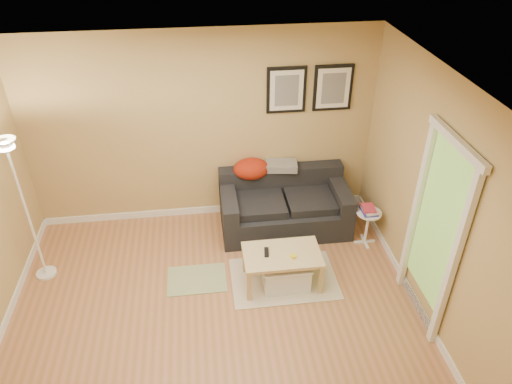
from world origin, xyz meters
TOP-DOWN VIEW (x-y plane):
  - floor at (0.00, 0.00)m, footprint 4.50×4.50m
  - ceiling at (0.00, 0.00)m, footprint 4.50×4.50m
  - wall_back at (0.00, 2.00)m, footprint 4.50×0.00m
  - wall_right at (2.25, 0.00)m, footprint 0.00×4.00m
  - baseboard_back at (0.00, 1.99)m, footprint 4.50×0.02m
  - baseboard_left at (-2.24, 0.00)m, footprint 0.02×4.00m
  - baseboard_right at (2.24, 0.00)m, footprint 0.02×4.00m
  - sofa at (1.03, 1.53)m, footprint 1.70×0.90m
  - red_throw at (0.61, 1.84)m, footprint 0.48×0.36m
  - plaid_throw at (1.02, 1.85)m, footprint 0.45×0.32m
  - framed_print_left at (1.08, 1.98)m, footprint 0.50×0.04m
  - framed_print_right at (1.68, 1.98)m, footprint 0.50×0.04m
  - area_rug at (0.84, 0.51)m, footprint 1.25×0.85m
  - green_runner at (-0.19, 0.63)m, footprint 0.70×0.50m
  - coffee_table at (0.80, 0.46)m, footprint 1.02×0.81m
  - remote_control at (0.62, 0.49)m, footprint 0.07×0.17m
  - tape_roll at (0.91, 0.38)m, footprint 0.07×0.07m
  - storage_bin at (0.84, 0.41)m, footprint 0.55×0.40m
  - side_table at (2.02, 1.05)m, footprint 0.32×0.32m
  - book_stack at (2.02, 1.06)m, footprint 0.20×0.25m
  - floor_lamp at (-2.00, 0.96)m, footprint 0.24×0.24m
  - doorway at (2.20, -0.15)m, footprint 0.12×1.01m

SIDE VIEW (x-z plane):
  - floor at x=0.00m, z-range 0.00..0.00m
  - area_rug at x=0.84m, z-range 0.00..0.01m
  - green_runner at x=-0.19m, z-range 0.00..0.01m
  - baseboard_back at x=0.00m, z-range 0.00..0.10m
  - baseboard_left at x=-2.24m, z-range 0.00..0.10m
  - baseboard_right at x=2.24m, z-range 0.00..0.10m
  - storage_bin at x=0.84m, z-range 0.00..0.34m
  - coffee_table at x=0.80m, z-range 0.00..0.44m
  - side_table at x=2.02m, z-range 0.00..0.49m
  - sofa at x=1.03m, z-range 0.00..0.75m
  - remote_control at x=0.62m, z-range 0.44..0.46m
  - tape_roll at x=0.91m, z-range 0.44..0.47m
  - book_stack at x=2.02m, z-range 0.49..0.56m
  - red_throw at x=0.61m, z-range 0.63..0.91m
  - plaid_throw at x=1.02m, z-range 0.73..0.83m
  - floor_lamp at x=-2.00m, z-range -0.05..1.79m
  - doorway at x=2.20m, z-range -0.04..2.09m
  - wall_back at x=0.00m, z-range -0.95..3.55m
  - wall_right at x=2.25m, z-range -0.70..3.30m
  - framed_print_left at x=1.08m, z-range 1.50..2.10m
  - framed_print_right at x=1.68m, z-range 1.50..2.10m
  - ceiling at x=0.00m, z-range 2.60..2.60m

